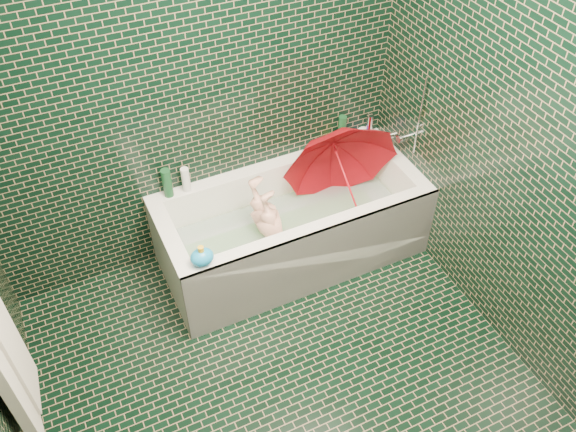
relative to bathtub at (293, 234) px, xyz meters
name	(u,v)px	position (x,y,z in m)	size (l,w,h in m)	color
floor	(298,402)	(-0.45, -1.01, -0.21)	(2.80, 2.80, 0.00)	black
wall_back	(191,84)	(-0.45, 0.39, 1.04)	(2.80, 2.80, 0.00)	black
wall_right	(545,163)	(0.85, -1.01, 1.04)	(2.80, 2.80, 0.00)	black
bathtub	(293,234)	(0.00, 0.00, 0.00)	(1.70, 0.75, 0.55)	white
bath_mat	(292,238)	(0.00, 0.02, -0.06)	(1.35, 0.47, 0.01)	#4BBF26
water	(292,223)	(0.00, 0.02, 0.09)	(1.48, 0.53, 0.00)	silver
faucet	(407,132)	(0.81, 0.01, 0.56)	(0.18, 0.19, 0.55)	silver
child	(274,233)	(-0.15, -0.03, 0.10)	(0.30, 0.20, 0.83)	#F0AE96
umbrella	(346,180)	(0.36, -0.03, 0.36)	(0.72, 0.72, 0.64)	red
soap_bottle_a	(363,135)	(0.72, 0.36, 0.34)	(0.10, 0.10, 0.27)	white
soap_bottle_b	(364,140)	(0.70, 0.31, 0.34)	(0.08, 0.08, 0.17)	#4E217C
soap_bottle_c	(349,139)	(0.61, 0.36, 0.34)	(0.13, 0.13, 0.16)	#12401F
bottle_right_tall	(342,130)	(0.53, 0.35, 0.45)	(0.06, 0.06, 0.22)	#12401F
bottle_right_pump	(370,125)	(0.75, 0.34, 0.42)	(0.05, 0.05, 0.16)	silver
bottle_left_tall	(167,183)	(-0.69, 0.34, 0.44)	(0.06, 0.06, 0.20)	#12401F
bottle_left_short	(186,180)	(-0.58, 0.33, 0.43)	(0.05, 0.05, 0.17)	white
rubber_duck	(333,141)	(0.47, 0.35, 0.38)	(0.11, 0.08, 0.09)	yellow
bath_toy	(202,257)	(-0.70, -0.30, 0.40)	(0.13, 0.11, 0.13)	#188FDC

